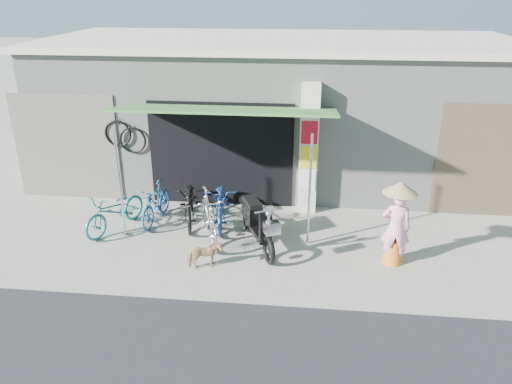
# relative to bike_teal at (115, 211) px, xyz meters

# --- Properties ---
(ground) EXTENTS (80.00, 80.00, 0.00)m
(ground) POSITION_rel_bike_teal_xyz_m (3.25, -0.94, -0.45)
(ground) COLOR #A19D92
(ground) RESTS_ON ground
(bicycle_shop) EXTENTS (12.30, 5.30, 3.66)m
(bicycle_shop) POSITION_rel_bike_teal_xyz_m (3.25, 4.15, 1.38)
(bicycle_shop) COLOR #9BA098
(bicycle_shop) RESTS_ON ground
(shop_pillar) EXTENTS (0.42, 0.44, 3.00)m
(shop_pillar) POSITION_rel_bike_teal_xyz_m (4.10, 1.50, 1.05)
(shop_pillar) COLOR beige
(shop_pillar) RESTS_ON ground
(awning) EXTENTS (4.60, 1.88, 2.72)m
(awning) POSITION_rel_bike_teal_xyz_m (2.35, 0.68, 2.06)
(awning) COLOR #386A2F
(awning) RESTS_ON ground
(neighbour_right) EXTENTS (2.60, 0.06, 2.60)m
(neighbour_right) POSITION_rel_bike_teal_xyz_m (8.25, 1.65, 0.85)
(neighbour_right) COLOR brown
(neighbour_right) RESTS_ON ground
(neighbour_left) EXTENTS (2.60, 0.06, 2.60)m
(neighbour_left) POSITION_rel_bike_teal_xyz_m (-1.75, 1.65, 0.85)
(neighbour_left) COLOR #6B665B
(neighbour_left) RESTS_ON ground
(bike_teal) EXTENTS (1.23, 1.82, 0.90)m
(bike_teal) POSITION_rel_bike_teal_xyz_m (0.00, 0.00, 0.00)
(bike_teal) COLOR #1A7779
(bike_teal) RESTS_ON ground
(bike_blue) EXTENTS (0.59, 1.55, 0.91)m
(bike_blue) POSITION_rel_bike_teal_xyz_m (0.76, 0.46, 0.00)
(bike_blue) COLOR #1D4F88
(bike_blue) RESTS_ON ground
(bike_black) EXTENTS (1.02, 1.97, 0.99)m
(bike_black) POSITION_rel_bike_teal_xyz_m (1.53, 0.54, 0.04)
(bike_black) COLOR black
(bike_black) RESTS_ON ground
(bike_silver) EXTENTS (1.11, 1.86, 1.08)m
(bike_silver) POSITION_rel_bike_teal_xyz_m (2.10, -0.24, 0.09)
(bike_silver) COLOR #B4B4B9
(bike_silver) RESTS_ON ground
(bike_navy) EXTENTS (0.93, 1.97, 1.00)m
(bike_navy) POSITION_rel_bike_teal_xyz_m (2.23, 0.53, 0.05)
(bike_navy) COLOR navy
(bike_navy) RESTS_ON ground
(street_dog) EXTENTS (0.71, 0.52, 0.54)m
(street_dog) POSITION_rel_bike_teal_xyz_m (2.23, -1.37, -0.18)
(street_dog) COLOR tan
(street_dog) RESTS_ON ground
(moped) EXTENTS (0.98, 1.87, 1.12)m
(moped) POSITION_rel_bike_teal_xyz_m (3.12, -0.39, 0.06)
(moped) COLOR black
(moped) RESTS_ON ground
(nun) EXTENTS (0.64, 0.64, 1.67)m
(nun) POSITION_rel_bike_teal_xyz_m (5.78, -0.78, 0.38)
(nun) COLOR #EEA0B9
(nun) RESTS_ON ground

